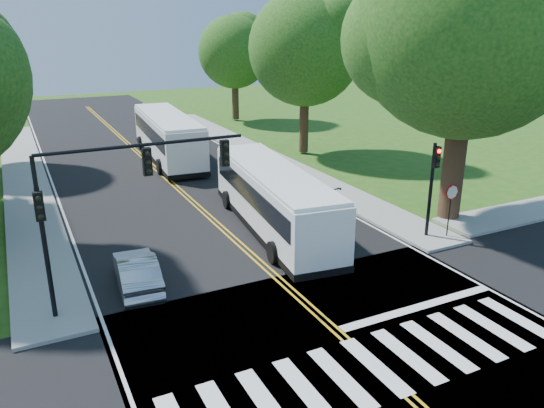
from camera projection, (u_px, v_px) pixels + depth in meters
ground at (365, 357)px, 16.09m from camera, size 140.00×140.00×0.00m
road at (185, 195)px, 31.34m from camera, size 14.00×96.00×0.01m
cross_road at (365, 357)px, 16.08m from camera, size 60.00×12.00×0.01m
center_line at (166, 178)px, 34.72m from camera, size 0.36×70.00×0.01m
edge_line_w at (55, 192)px, 31.86m from camera, size 0.12×70.00×0.01m
edge_line_e at (260, 166)px, 37.59m from camera, size 0.12×70.00×0.01m
crosswalk at (375, 366)px, 15.66m from camera, size 12.60×3.00×0.01m
stop_bar at (419, 307)px, 18.91m from camera, size 6.60×0.40×0.01m
sidewalk_nw at (26, 181)px, 33.75m from camera, size 2.60×40.00×0.15m
sidewalk_ne at (261, 154)px, 40.74m from camera, size 2.60×40.00×0.15m
tree_ne_big at (470, 23)px, 24.38m from camera, size 10.80×10.80×14.91m
tree_east_mid at (305, 49)px, 38.72m from camera, size 8.40×8.40×11.93m
tree_east_far at (234, 52)px, 53.02m from camera, size 7.20×7.20×10.34m
signal_nw at (114, 189)px, 17.65m from camera, size 7.15×0.46×5.66m
signal_ne at (433, 178)px, 24.04m from camera, size 0.30×0.46×4.40m
stop_sign at (451, 198)px, 24.28m from camera, size 0.76×0.08×2.53m
bus_lead at (273, 198)px, 25.52m from camera, size 3.97×12.10×3.07m
bus_follow at (168, 136)px, 38.94m from camera, size 3.80×13.00×3.32m
hatchback at (137, 272)px, 20.06m from camera, size 1.78×4.24×1.36m
suv at (305, 192)px, 29.69m from camera, size 3.78×5.20×1.31m
dark_sedan at (306, 192)px, 29.87m from camera, size 2.77×4.32×1.16m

